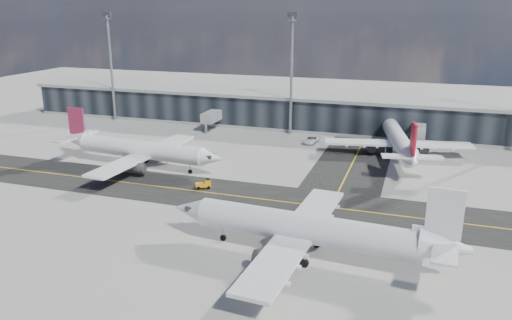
# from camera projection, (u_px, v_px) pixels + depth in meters

# --- Properties ---
(ground) EXTENTS (300.00, 300.00, 0.00)m
(ground) POSITION_uv_depth(u_px,v_px,m) (214.00, 203.00, 79.53)
(ground) COLOR gray
(ground) RESTS_ON ground
(taxiway_lanes) EXTENTS (180.00, 63.00, 0.03)m
(taxiway_lanes) POSITION_uv_depth(u_px,v_px,m) (258.00, 184.00, 88.09)
(taxiway_lanes) COLOR black
(taxiway_lanes) RESTS_ON ground
(terminal_concourse) EXTENTS (152.00, 19.80, 8.80)m
(terminal_concourse) POSITION_uv_depth(u_px,v_px,m) (298.00, 112.00, 128.16)
(terminal_concourse) COLOR black
(terminal_concourse) RESTS_ON ground
(floodlight_masts) EXTENTS (102.50, 0.70, 28.90)m
(floodlight_masts) POSITION_uv_depth(u_px,v_px,m) (292.00, 70.00, 118.51)
(floodlight_masts) COLOR gray
(floodlight_masts) RESTS_ON ground
(airliner_af) EXTENTS (35.99, 30.69, 10.66)m
(airliner_af) POSITION_uv_depth(u_px,v_px,m) (139.00, 149.00, 96.72)
(airliner_af) COLOR white
(airliner_af) RESTS_ON ground
(airliner_redtail) EXTENTS (30.39, 35.43, 10.54)m
(airliner_redtail) POSITION_uv_depth(u_px,v_px,m) (399.00, 141.00, 102.58)
(airliner_redtail) COLOR white
(airliner_redtail) RESTS_ON ground
(airliner_near) EXTENTS (37.50, 31.97, 11.11)m
(airliner_near) POSITION_uv_depth(u_px,v_px,m) (309.00, 229.00, 61.43)
(airliner_near) COLOR silver
(airliner_near) RESTS_ON ground
(baggage_tug) EXTENTS (2.90, 2.29, 1.64)m
(baggage_tug) POSITION_uv_depth(u_px,v_px,m) (205.00, 184.00, 85.74)
(baggage_tug) COLOR #FF9C0D
(baggage_tug) RESTS_ON ground
(service_van) EXTENTS (3.35, 5.88, 1.54)m
(service_van) POSITION_uv_depth(u_px,v_px,m) (311.00, 140.00, 114.44)
(service_van) COLOR white
(service_van) RESTS_ON ground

